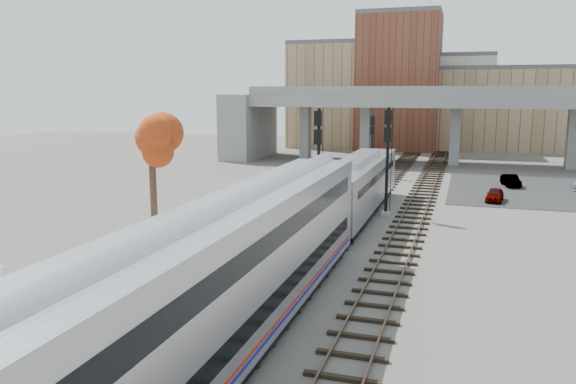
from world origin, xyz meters
The scene contains 15 objects.
ground centered at (0.00, 0.00, 0.00)m, with size 160.00×160.00×0.00m, color #47423D.
platform centered at (-7.25, 0.00, 0.17)m, with size 4.50×60.00×0.35m, color #9E9E99.
yellow_strip centered at (-5.35, 0.00, 0.35)m, with size 0.70×60.00×0.01m, color yellow.
tracks centered at (0.93, 12.50, 0.08)m, with size 10.70×95.00×0.25m.
overpass centered at (4.92, 45.00, 5.81)m, with size 54.00×12.00×9.50m.
buildings_far centered at (1.26, 66.57, 7.88)m, with size 43.00×21.00×20.60m.
parking_lot centered at (14.00, 28.00, 0.02)m, with size 14.00×18.00×0.04m, color black.
locomotive centered at (1.00, 13.28, 2.28)m, with size 3.02×19.05×4.10m.
coach centered at (1.00, -9.33, 2.80)m, with size 3.03×25.00×5.00m.
signal_mast_near centered at (-1.10, 9.88, 4.02)m, with size 0.60×0.64×7.82m.
signal_mast_mid centered at (3.00, 13.68, 4.00)m, with size 0.60×0.64×7.80m.
signal_mast_far centered at (-1.10, 32.25, 3.07)m, with size 0.60×0.64×6.43m.
tree centered at (-10.39, 4.23, 5.71)m, with size 3.60×3.60×7.69m.
car_a centered at (10.78, 21.61, 0.58)m, with size 1.28×3.18×1.08m, color #99999E.
car_b centered at (12.54, 29.74, 0.59)m, with size 1.17×3.36×1.11m, color #99999E.
Camera 1 is at (8.30, -26.46, 8.94)m, focal length 35.00 mm.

